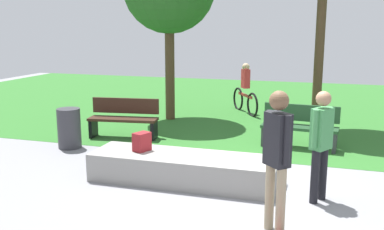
{
  "coord_description": "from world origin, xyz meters",
  "views": [
    {
      "loc": [
        1.11,
        -6.58,
        2.59
      ],
      "look_at": [
        -1.07,
        0.52,
        1.05
      ],
      "focal_mm": 40.79,
      "sensor_mm": 36.0,
      "label": 1
    }
  ],
  "objects_px": {
    "backpack_on_ledge": "(142,142)",
    "park_bench_near_lamppost": "(300,125)",
    "trash_bin": "(69,128)",
    "cyclist_on_bicycle": "(245,92)",
    "park_bench_near_path": "(124,117)",
    "skater_watching": "(321,138)",
    "concrete_ledge": "(183,169)",
    "skater_performing_trick": "(277,150)"
  },
  "relations": [
    {
      "from": "park_bench_near_path",
      "to": "trash_bin",
      "type": "bearing_deg",
      "value": -122.76
    },
    {
      "from": "skater_performing_trick",
      "to": "park_bench_near_lamppost",
      "type": "relative_size",
      "value": 1.12
    },
    {
      "from": "concrete_ledge",
      "to": "skater_performing_trick",
      "type": "relative_size",
      "value": 1.72
    },
    {
      "from": "skater_watching",
      "to": "cyclist_on_bicycle",
      "type": "bearing_deg",
      "value": 109.52
    },
    {
      "from": "park_bench_near_lamppost",
      "to": "backpack_on_ledge",
      "type": "bearing_deg",
      "value": -132.38
    },
    {
      "from": "backpack_on_ledge",
      "to": "trash_bin",
      "type": "distance_m",
      "value": 2.56
    },
    {
      "from": "concrete_ledge",
      "to": "park_bench_near_path",
      "type": "xyz_separation_m",
      "value": [
        -2.25,
        2.42,
        0.25
      ]
    },
    {
      "from": "skater_watching",
      "to": "park_bench_near_path",
      "type": "relative_size",
      "value": 1.01
    },
    {
      "from": "park_bench_near_path",
      "to": "skater_performing_trick",
      "type": "bearing_deg",
      "value": -44.13
    },
    {
      "from": "concrete_ledge",
      "to": "trash_bin",
      "type": "distance_m",
      "value": 3.26
    },
    {
      "from": "cyclist_on_bicycle",
      "to": "skater_watching",
      "type": "bearing_deg",
      "value": -70.48
    },
    {
      "from": "backpack_on_ledge",
      "to": "concrete_ledge",
      "type": "bearing_deg",
      "value": -70.12
    },
    {
      "from": "skater_performing_trick",
      "to": "trash_bin",
      "type": "bearing_deg",
      "value": 150.27
    },
    {
      "from": "concrete_ledge",
      "to": "trash_bin",
      "type": "relative_size",
      "value": 3.66
    },
    {
      "from": "concrete_ledge",
      "to": "trash_bin",
      "type": "bearing_deg",
      "value": 156.86
    },
    {
      "from": "skater_watching",
      "to": "park_bench_near_path",
      "type": "bearing_deg",
      "value": 149.55
    },
    {
      "from": "skater_performing_trick",
      "to": "skater_watching",
      "type": "relative_size",
      "value": 1.09
    },
    {
      "from": "backpack_on_ledge",
      "to": "skater_watching",
      "type": "xyz_separation_m",
      "value": [
        2.94,
        -0.22,
        0.34
      ]
    },
    {
      "from": "park_bench_near_path",
      "to": "cyclist_on_bicycle",
      "type": "height_order",
      "value": "cyclist_on_bicycle"
    },
    {
      "from": "skater_watching",
      "to": "park_bench_near_lamppost",
      "type": "xyz_separation_m",
      "value": [
        -0.45,
        2.94,
        -0.49
      ]
    },
    {
      "from": "skater_watching",
      "to": "park_bench_near_path",
      "type": "height_order",
      "value": "skater_watching"
    },
    {
      "from": "concrete_ledge",
      "to": "skater_performing_trick",
      "type": "height_order",
      "value": "skater_performing_trick"
    },
    {
      "from": "concrete_ledge",
      "to": "skater_watching",
      "type": "bearing_deg",
      "value": -4.77
    },
    {
      "from": "concrete_ledge",
      "to": "skater_watching",
      "type": "height_order",
      "value": "skater_watching"
    },
    {
      "from": "backpack_on_ledge",
      "to": "cyclist_on_bicycle",
      "type": "xyz_separation_m",
      "value": [
        0.68,
        6.14,
        0.0
      ]
    },
    {
      "from": "skater_watching",
      "to": "park_bench_near_lamppost",
      "type": "distance_m",
      "value": 3.01
    },
    {
      "from": "trash_bin",
      "to": "park_bench_near_path",
      "type": "bearing_deg",
      "value": 57.24
    },
    {
      "from": "park_bench_near_path",
      "to": "cyclist_on_bicycle",
      "type": "bearing_deg",
      "value": 59.86
    },
    {
      "from": "park_bench_near_lamppost",
      "to": "skater_performing_trick",
      "type": "bearing_deg",
      "value": -90.8
    },
    {
      "from": "park_bench_near_lamppost",
      "to": "trash_bin",
      "type": "distance_m",
      "value": 4.94
    },
    {
      "from": "concrete_ledge",
      "to": "backpack_on_ledge",
      "type": "height_order",
      "value": "backpack_on_ledge"
    },
    {
      "from": "skater_watching",
      "to": "skater_performing_trick",
      "type": "bearing_deg",
      "value": -112.99
    },
    {
      "from": "skater_watching",
      "to": "cyclist_on_bicycle",
      "type": "distance_m",
      "value": 6.75
    },
    {
      "from": "park_bench_near_path",
      "to": "park_bench_near_lamppost",
      "type": "xyz_separation_m",
      "value": [
        3.98,
        0.34,
        0.0
      ]
    },
    {
      "from": "concrete_ledge",
      "to": "skater_watching",
      "type": "distance_m",
      "value": 2.3
    },
    {
      "from": "skater_watching",
      "to": "park_bench_near_path",
      "type": "distance_m",
      "value": 5.16
    },
    {
      "from": "backpack_on_ledge",
      "to": "skater_performing_trick",
      "type": "relative_size",
      "value": 0.18
    },
    {
      "from": "backpack_on_ledge",
      "to": "park_bench_near_lamppost",
      "type": "xyz_separation_m",
      "value": [
        2.48,
        2.72,
        -0.15
      ]
    },
    {
      "from": "backpack_on_ledge",
      "to": "cyclist_on_bicycle",
      "type": "relative_size",
      "value": 0.21
    },
    {
      "from": "park_bench_near_path",
      "to": "park_bench_near_lamppost",
      "type": "bearing_deg",
      "value": 4.83
    },
    {
      "from": "park_bench_near_lamppost",
      "to": "trash_bin",
      "type": "relative_size",
      "value": 1.91
    },
    {
      "from": "cyclist_on_bicycle",
      "to": "park_bench_near_path",
      "type": "bearing_deg",
      "value": -120.14
    }
  ]
}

